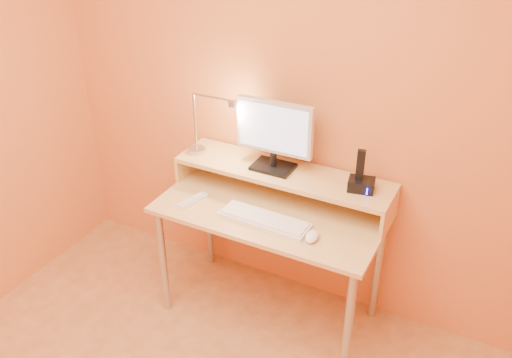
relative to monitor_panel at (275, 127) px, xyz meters
The scene contains 25 objects.
wall_back 0.22m from the monitor_panel, 70.11° to the left, with size 3.00×0.04×2.50m, color orange.
desk_leg_fl 1.00m from the monitor_panel, 140.20° to the right, with size 0.04×0.04×0.69m, color #B3B2B9.
desk_leg_fr 1.06m from the monitor_panel, 34.00° to the right, with size 0.04×0.04×0.69m, color #B3B2B9.
desk_leg_bl 0.92m from the monitor_panel, 169.64° to the left, with size 0.04×0.04×0.69m, color #B3B2B9.
desk_leg_br 0.99m from the monitor_panel, ahead, with size 0.04×0.04×0.69m, color #B3B2B9.
desk_lower 0.44m from the monitor_panel, 70.11° to the right, with size 1.20×0.60×0.03m, color #EAC375.
shelf_riser_left 0.63m from the monitor_panel, behind, with size 0.02×0.30×0.14m, color #EAC375.
shelf_riser_right 0.73m from the monitor_panel, ahead, with size 0.02×0.30×0.14m, color #EAC375.
desk_shelf 0.26m from the monitor_panel, ahead, with size 1.20×0.30×0.03m, color #EAC375.
monitor_foot 0.23m from the monitor_panel, 90.00° to the right, with size 0.22×0.16×0.02m, color black.
monitor_neck 0.19m from the monitor_panel, 90.00° to the right, with size 0.04×0.04×0.07m, color black.
monitor_panel is the anchor object (origin of this frame).
monitor_back 0.02m from the monitor_panel, 90.00° to the left, with size 0.38×0.01×0.24m, color black.
monitor_screen 0.02m from the monitor_panel, 90.00° to the right, with size 0.38×0.00×0.25m, color silver.
lamp_base 0.52m from the monitor_panel, behind, with size 0.10×0.10×0.03m, color #B3B2B9.
lamp_post 0.47m from the monitor_panel, behind, with size 0.01×0.01×0.33m, color #B3B2B9.
lamp_arm 0.37m from the monitor_panel, behind, with size 0.01×0.01×0.24m, color #B3B2B9.
lamp_head 0.25m from the monitor_panel, behind, with size 0.04×0.04×0.03m, color #B3B2B9.
lamp_bulb 0.25m from the monitor_panel, behind, with size 0.03×0.03×0.00m, color #FFEAC6.
phone_dock 0.53m from the monitor_panel, ahead, with size 0.13×0.10×0.06m, color black.
phone_handset 0.49m from the monitor_panel, ahead, with size 0.04×0.03×0.16m, color black.
phone_led 0.58m from the monitor_panel, ahead, with size 0.01×0.00×0.04m, color #1319EA.
keyboard 0.49m from the monitor_panel, 73.21° to the right, with size 0.47×0.15×0.02m, color white.
mouse 0.60m from the monitor_panel, 41.00° to the right, with size 0.06×0.11×0.04m, color white.
remote_control 0.59m from the monitor_panel, 140.62° to the right, with size 0.05×0.18×0.02m, color white.
Camera 1 is at (1.05, -1.02, 2.31)m, focal length 38.55 mm.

